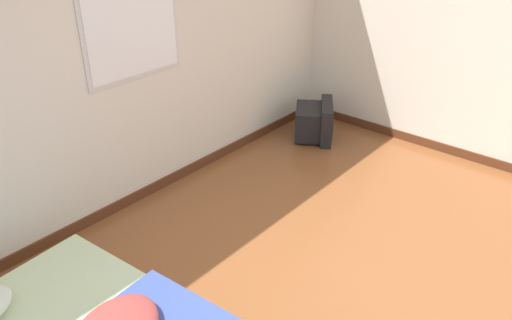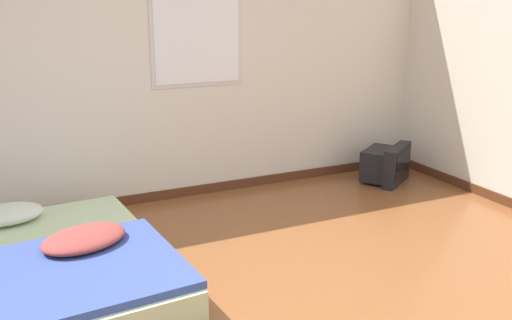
{
  "view_description": "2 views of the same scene",
  "coord_description": "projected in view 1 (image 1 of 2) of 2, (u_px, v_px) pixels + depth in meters",
  "views": [
    {
      "loc": [
        -1.69,
        -0.64,
        2.32
      ],
      "look_at": [
        0.9,
        1.53,
        0.49
      ],
      "focal_mm": 35.0,
      "sensor_mm": 36.0,
      "label": 1
    },
    {
      "loc": [
        -1.21,
        -2.51,
        1.85
      ],
      "look_at": [
        0.69,
        1.51,
        0.56
      ],
      "focal_mm": 40.0,
      "sensor_mm": 36.0,
      "label": 2
    }
  ],
  "objects": [
    {
      "name": "crt_tv",
      "position": [
        315.0,
        121.0,
        5.25
      ],
      "size": [
        0.62,
        0.59,
        0.39
      ],
      "color": "black",
      "rests_on": "ground_plane"
    },
    {
      "name": "wall_back",
      "position": [
        68.0,
        63.0,
        3.39
      ],
      "size": [
        8.31,
        0.08,
        2.6
      ],
      "color": "silver",
      "rests_on": "ground_plane"
    }
  ]
}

